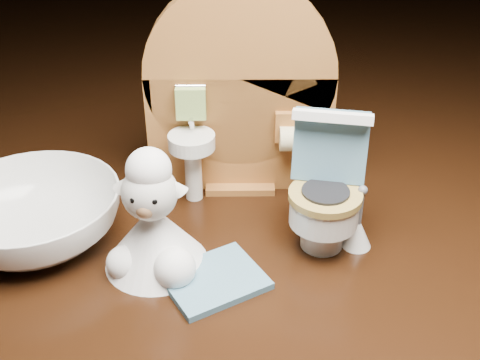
{
  "coord_description": "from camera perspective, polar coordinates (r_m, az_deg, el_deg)",
  "views": [
    {
      "loc": [
        -0.0,
        -0.31,
        0.24
      ],
      "look_at": [
        -0.0,
        -0.0,
        0.05
      ],
      "focal_mm": 45.0,
      "sensor_mm": 36.0,
      "label": 1
    }
  ],
  "objects": [
    {
      "name": "ceramic_bowl",
      "position": [
        0.41,
        -18.92,
        -3.26
      ],
      "size": [
        0.12,
        0.12,
        0.03
      ],
      "primitive_type": "imported",
      "rotation": [
        0.0,
        0.0,
        0.06
      ],
      "color": "white",
      "rests_on": "ground"
    },
    {
      "name": "toy_toilet",
      "position": [
        0.38,
        8.14,
        -1.43
      ],
      "size": [
        0.05,
        0.06,
        0.09
      ],
      "rotation": [
        0.0,
        0.0,
        -0.19
      ],
      "color": "white",
      "rests_on": "ground"
    },
    {
      "name": "backdrop_panel",
      "position": [
        0.42,
        -0.1,
        7.31
      ],
      "size": [
        0.13,
        0.05,
        0.15
      ],
      "color": "#9D6029",
      "rests_on": "ground"
    },
    {
      "name": "plush_lamb",
      "position": [
        0.36,
        -8.2,
        -4.46
      ],
      "size": [
        0.06,
        0.06,
        0.08
      ],
      "rotation": [
        0.0,
        0.0,
        -0.11
      ],
      "color": "white",
      "rests_on": "ground"
    },
    {
      "name": "toilet_brush",
      "position": [
        0.39,
        11.1,
        -4.7
      ],
      "size": [
        0.02,
        0.02,
        0.04
      ],
      "color": "white",
      "rests_on": "ground"
    },
    {
      "name": "bath_mat",
      "position": [
        0.36,
        -2.48,
        -9.42
      ],
      "size": [
        0.07,
        0.07,
        0.0
      ],
      "primitive_type": "cube",
      "rotation": [
        0.0,
        0.0,
        0.52
      ],
      "color": "teal",
      "rests_on": "ground"
    }
  ]
}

